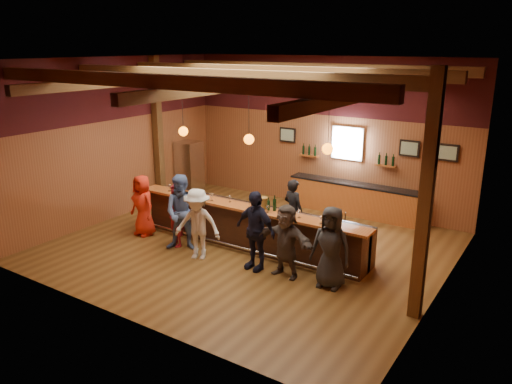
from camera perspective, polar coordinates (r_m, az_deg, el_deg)
room at (r=11.58m, az=-0.66°, el=8.58°), size 9.04×9.00×4.52m
bar_counter at (r=12.31m, az=-0.32°, el=-3.88°), size 6.30×1.07×1.11m
back_bar_cabinet at (r=14.82m, az=11.18°, el=-0.79°), size 4.00×0.52×0.95m
window at (r=14.79m, az=10.42°, el=5.51°), size 0.95×0.09×0.95m
framed_pictures at (r=14.47m, az=13.58°, el=5.27°), size 5.35×0.05×0.45m
wine_shelves at (r=14.82m, az=10.23°, el=3.84°), size 3.00×0.18×0.30m
pendant_lights at (r=11.61m, az=-0.81°, el=6.08°), size 4.24×0.24×1.37m
stainless_fridge at (r=16.46m, az=-7.61°, el=2.65°), size 0.70×0.70×1.80m
customer_orange at (r=13.26m, az=-12.81°, el=-1.49°), size 0.85×0.62×1.61m
customer_redvest at (r=12.39m, az=-9.14°, el=-2.65°), size 0.68×0.60×1.57m
customer_denim at (r=12.09m, az=-8.33°, el=-2.36°), size 1.14×1.06×1.87m
customer_white at (r=11.56m, az=-6.69°, el=-3.68°), size 1.23×0.92×1.69m
customer_navy at (r=10.95m, az=-0.11°, el=-4.41°), size 1.10×0.57×1.80m
customer_brown at (r=10.66m, az=3.43°, el=-5.60°), size 1.53×0.61×1.61m
customer_dark at (r=10.29m, az=8.56°, el=-6.28°), size 0.88×0.61×1.73m
bartender at (r=12.57m, az=4.27°, el=-2.09°), size 0.66×0.52×1.62m
ice_bucket at (r=11.69m, az=0.76°, el=-1.25°), size 0.25×0.25×0.27m
bottle_a at (r=11.53m, az=2.14°, el=-1.46°), size 0.08×0.08×0.37m
bottle_b at (r=11.56m, az=1.44°, el=-1.52°), size 0.07×0.07×0.31m
glass_a at (r=13.26m, az=-9.86°, el=0.70°), size 0.09×0.09×0.20m
glass_b at (r=12.92m, az=-8.54°, el=0.30°), size 0.08×0.08×0.18m
glass_c at (r=12.67m, az=-6.70°, el=0.09°), size 0.09×0.09×0.20m
glass_d at (r=12.32m, az=-5.08°, el=-0.37°), size 0.09×0.09×0.19m
glass_e at (r=12.19m, az=-3.01°, el=-0.58°), size 0.08×0.08×0.17m
glass_f at (r=11.42m, az=1.34°, el=-1.74°), size 0.08×0.08×0.18m
glass_g at (r=11.12m, az=4.95°, el=-2.27°), size 0.08×0.08×0.19m
glass_h at (r=10.80m, az=7.47°, el=-2.98°), size 0.08×0.08×0.18m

